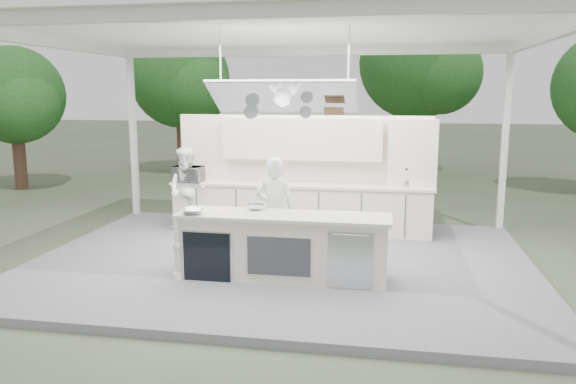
% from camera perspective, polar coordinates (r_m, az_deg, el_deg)
% --- Properties ---
extents(ground, '(90.00, 90.00, 0.00)m').
position_cam_1_polar(ground, '(9.28, -0.64, -7.52)').
color(ground, '#4A553A').
rests_on(ground, ground).
extents(stage_deck, '(8.00, 6.00, 0.12)m').
position_cam_1_polar(stage_deck, '(9.26, -0.64, -7.17)').
color(stage_deck, slate).
rests_on(stage_deck, ground).
extents(tent, '(8.20, 6.20, 3.86)m').
position_cam_1_polar(tent, '(8.88, -0.68, 15.93)').
color(tent, white).
rests_on(tent, ground).
extents(demo_island, '(3.10, 0.79, 0.95)m').
position_cam_1_polar(demo_island, '(8.22, -0.63, -5.52)').
color(demo_island, beige).
rests_on(demo_island, stage_deck).
extents(back_counter, '(5.08, 0.72, 0.95)m').
position_cam_1_polar(back_counter, '(10.94, 1.25, -1.56)').
color(back_counter, beige).
rests_on(back_counter, stage_deck).
extents(back_wall_unit, '(5.05, 0.48, 2.25)m').
position_cam_1_polar(back_wall_unit, '(10.94, 3.75, 3.59)').
color(back_wall_unit, beige).
rests_on(back_wall_unit, stage_deck).
extents(tree_cluster, '(19.55, 9.40, 5.85)m').
position_cam_1_polar(tree_cluster, '(18.55, 4.71, 11.54)').
color(tree_cluster, brown).
rests_on(tree_cluster, ground).
extents(head_chef, '(0.64, 0.43, 1.71)m').
position_cam_1_polar(head_chef, '(8.79, -1.33, -1.96)').
color(head_chef, white).
rests_on(head_chef, stage_deck).
extents(sous_chef, '(0.93, 0.80, 1.65)m').
position_cam_1_polar(sous_chef, '(11.09, -10.16, 0.27)').
color(sous_chef, white).
rests_on(sous_chef, stage_deck).
extents(toaster_oven, '(0.58, 0.41, 0.31)m').
position_cam_1_polar(toaster_oven, '(11.20, -10.09, 1.81)').
color(toaster_oven, silver).
rests_on(toaster_oven, back_counter).
extents(bowl_large, '(0.34, 0.34, 0.08)m').
position_cam_1_polar(bowl_large, '(8.24, -9.68, -1.95)').
color(bowl_large, '#AFB2B6').
rests_on(bowl_large, demo_island).
extents(bowl_small, '(0.32, 0.32, 0.08)m').
position_cam_1_polar(bowl_small, '(8.44, -3.34, -1.52)').
color(bowl_small, silver).
rests_on(bowl_small, demo_island).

